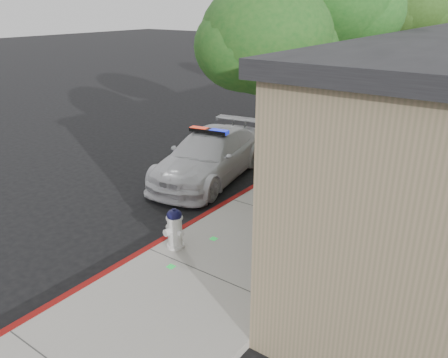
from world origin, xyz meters
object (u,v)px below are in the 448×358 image
at_px(street_tree_mid, 335,4).
at_px(street_tree_far, 409,9).
at_px(police_car, 209,156).
at_px(street_tree_near, 266,43).
at_px(fire_hydrant, 175,228).

distance_m(street_tree_mid, street_tree_far, 8.32).
distance_m(police_car, street_tree_near, 4.32).
bearing_deg(street_tree_mid, street_tree_near, -92.36).
xyz_separation_m(street_tree_mid, street_tree_far, (-0.31, 8.31, -0.21)).
bearing_deg(street_tree_mid, police_car, -142.76).
bearing_deg(street_tree_far, street_tree_mid, -87.85).
bearing_deg(fire_hydrant, street_tree_far, 101.03).
height_order(police_car, fire_hydrant, police_car).
bearing_deg(fire_hydrant, police_car, 130.46).
height_order(street_tree_near, street_tree_mid, street_tree_mid).
bearing_deg(street_tree_mid, street_tree_far, 92.15).
height_order(police_car, street_tree_far, street_tree_far).
distance_m(street_tree_near, street_tree_mid, 3.24).
relative_size(street_tree_mid, street_tree_far, 1.05).
xyz_separation_m(police_car, street_tree_far, (2.31, 10.30, 3.88)).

